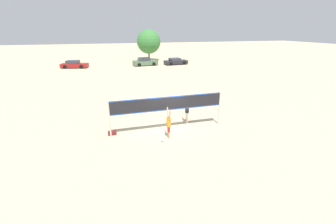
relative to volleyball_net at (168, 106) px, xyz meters
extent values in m
plane|color=#C6B28C|center=(0.00, 0.00, -1.73)|extent=(200.00, 200.00, 0.00)
cylinder|color=beige|center=(-3.79, 0.00, -0.55)|extent=(0.10, 0.10, 2.35)
cylinder|color=beige|center=(3.79, 0.00, -0.55)|extent=(0.10, 0.10, 2.35)
cube|color=black|center=(0.00, 0.00, 0.16)|extent=(7.48, 0.02, 0.93)
cube|color=#1E4CB2|center=(0.00, 0.00, 0.59)|extent=(7.48, 0.03, 0.06)
cube|color=#1E4CB2|center=(0.00, 0.00, -0.28)|extent=(7.48, 0.03, 0.06)
cylinder|color=tan|center=(-0.30, -1.27, -1.51)|extent=(0.11, 0.11, 0.44)
cylinder|color=red|center=(-0.30, -1.27, -1.11)|extent=(0.12, 0.12, 0.36)
cylinder|color=tan|center=(-0.30, -1.07, -1.51)|extent=(0.11, 0.11, 0.44)
cylinder|color=red|center=(-0.30, -1.07, -1.11)|extent=(0.12, 0.12, 0.36)
cylinder|color=orange|center=(-0.30, -1.17, -0.65)|extent=(0.28, 0.28, 0.56)
sphere|color=tan|center=(-0.30, -1.17, -0.26)|extent=(0.22, 0.22, 0.22)
cylinder|color=tan|center=(-0.30, -1.41, -0.09)|extent=(0.08, 0.21, 0.63)
cylinder|color=tan|center=(-0.30, -0.94, -0.09)|extent=(0.08, 0.21, 0.63)
cylinder|color=beige|center=(1.64, 0.85, -1.50)|extent=(0.11, 0.11, 0.44)
cylinder|color=white|center=(1.64, 0.85, -1.10)|extent=(0.12, 0.12, 0.36)
cylinder|color=beige|center=(1.64, 0.65, -1.50)|extent=(0.11, 0.11, 0.44)
cylinder|color=white|center=(1.64, 0.65, -1.10)|extent=(0.12, 0.12, 0.36)
cylinder|color=#26262D|center=(1.64, 0.75, -0.63)|extent=(0.28, 0.28, 0.57)
sphere|color=beige|center=(1.64, 0.75, -0.24)|extent=(0.22, 0.22, 0.22)
cylinder|color=beige|center=(1.64, 0.99, -0.07)|extent=(0.08, 0.21, 0.64)
cylinder|color=beige|center=(1.64, 0.52, -0.07)|extent=(0.08, 0.21, 0.64)
sphere|color=silver|center=(-0.80, -1.57, -1.62)|extent=(0.22, 0.22, 0.22)
cube|color=maroon|center=(-3.70, 0.28, -1.60)|extent=(0.54, 0.27, 0.26)
cube|color=#4C6B4C|center=(3.98, 28.68, -1.20)|extent=(4.65, 2.15, 0.80)
cube|color=#2D333D|center=(3.76, 28.66, -0.52)|extent=(2.17, 1.79, 0.56)
cylinder|color=black|center=(5.30, 29.63, -1.41)|extent=(0.66, 0.28, 0.64)
cylinder|color=black|center=(5.45, 27.97, -1.41)|extent=(0.66, 0.28, 0.64)
cylinder|color=black|center=(2.52, 29.38, -1.41)|extent=(0.66, 0.28, 0.64)
cylinder|color=black|center=(2.66, 27.72, -1.41)|extent=(0.66, 0.28, 0.64)
cube|color=#232328|center=(9.86, 28.24, -1.27)|extent=(4.58, 2.22, 0.66)
cube|color=#2D333D|center=(9.64, 28.22, -0.71)|extent=(2.15, 1.82, 0.46)
cylinder|color=black|center=(11.14, 29.21, -1.41)|extent=(0.66, 0.29, 0.64)
cylinder|color=black|center=(11.32, 27.56, -1.41)|extent=(0.66, 0.29, 0.64)
cylinder|color=black|center=(8.41, 28.92, -1.41)|extent=(0.66, 0.29, 0.64)
cylinder|color=black|center=(8.59, 27.27, -1.41)|extent=(0.66, 0.29, 0.64)
cube|color=maroon|center=(-8.48, 29.41, -1.27)|extent=(4.77, 2.73, 0.65)
cube|color=#2D333D|center=(-8.70, 29.46, -0.68)|extent=(2.33, 2.03, 0.54)
cylinder|color=black|center=(-6.94, 29.90, -1.41)|extent=(0.67, 0.36, 0.64)
cylinder|color=black|center=(-7.32, 28.29, -1.41)|extent=(0.67, 0.36, 0.64)
cylinder|color=black|center=(-9.65, 30.54, -1.41)|extent=(0.67, 0.36, 0.64)
cylinder|color=black|center=(-10.03, 28.92, -1.41)|extent=(0.67, 0.36, 0.64)
cylinder|color=brown|center=(6.08, 35.18, -0.44)|extent=(0.33, 0.33, 2.58)
sphere|color=#387A38|center=(6.08, 35.18, 2.22)|extent=(4.97, 4.97, 4.97)
camera|label=1|loc=(-3.93, -13.38, 4.74)|focal=24.00mm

